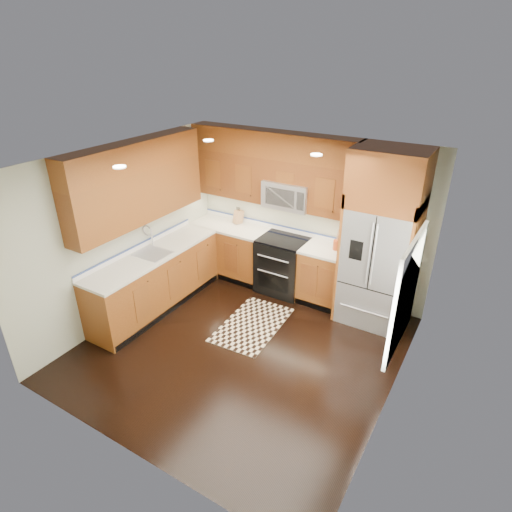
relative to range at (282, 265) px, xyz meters
The scene contains 16 objects.
ground 1.75m from the range, 81.47° to the right, with size 4.00×4.00×0.00m, color black.
wall_back 0.93m from the range, 53.04° to the left, with size 4.00×0.02×2.60m, color #AFB6A4.
wall_left 2.56m from the range, 136.38° to the right, with size 0.02×4.00×2.60m, color #AFB6A4.
wall_right 2.92m from the range, 36.55° to the right, with size 0.02×4.00×2.60m, color #AFB6A4.
window 2.83m from the range, 33.39° to the right, with size 0.04×1.10×1.30m.
base_cabinets 1.25m from the range, 141.90° to the right, with size 2.85×3.00×0.90m.
countertop 1.16m from the range, 142.09° to the right, with size 2.86×3.01×0.04m.
upper_cabinets 1.89m from the range, 147.22° to the right, with size 2.85×3.00×1.15m.
range is the anchor object (origin of this frame).
microwave 1.20m from the range, 90.19° to the left, with size 0.76×0.40×0.42m.
refrigerator 1.76m from the range, ahead, with size 0.98×0.75×2.60m.
sink_faucet 2.13m from the range, 135.87° to the right, with size 0.54×0.44×0.37m.
rug 1.23m from the range, 84.76° to the right, with size 0.79×1.32×0.01m, color black.
knife_block 1.18m from the range, 167.93° to the left, with size 0.15×0.17×0.30m.
utensil_crock 1.06m from the range, ahead, with size 0.13×0.13×0.33m.
cutting_board 1.14m from the range, 15.23° to the left, with size 0.27×0.27×0.02m, color brown.
Camera 1 is at (2.61, -3.94, 3.80)m, focal length 30.00 mm.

